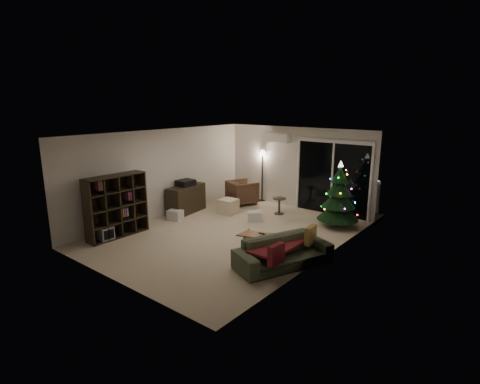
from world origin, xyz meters
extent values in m
plane|color=beige|center=(0.00, 0.00, 0.00)|extent=(6.50, 6.50, 0.00)
plane|color=white|center=(0.00, 0.00, 2.50)|extent=(6.50, 6.50, 0.00)
cube|color=silver|center=(0.00, 3.25, 1.25)|extent=(5.00, 0.02, 2.50)
cube|color=silver|center=(0.00, -3.25, 1.25)|extent=(5.00, 0.02, 2.50)
cube|color=silver|center=(-2.50, 0.00, 1.25)|extent=(0.02, 6.50, 2.50)
cube|color=silver|center=(2.50, 0.00, 1.25)|extent=(0.02, 6.50, 2.50)
cube|color=black|center=(1.20, 3.23, 1.05)|extent=(2.20, 0.02, 2.10)
cube|color=white|center=(-0.70, 3.13, 2.15)|extent=(0.90, 0.22, 0.28)
cube|color=#3F3833|center=(1.20, 3.75, -0.05)|extent=(2.60, 1.00, 0.10)
cube|color=white|center=(1.20, 4.15, 0.50)|extent=(2.20, 0.06, 1.00)
cube|color=black|center=(-2.25, 0.65, 0.41)|extent=(0.68, 1.37, 0.82)
cube|color=black|center=(-2.25, 0.65, 0.91)|extent=(0.42, 0.49, 0.17)
imported|color=#4A3721|center=(-1.54, 2.47, 0.39)|extent=(1.08, 1.10, 0.77)
cube|color=beige|center=(-1.20, 1.36, 0.22)|extent=(0.51, 0.51, 0.44)
cube|color=silver|center=(-1.95, -0.06, 0.14)|extent=(0.46, 0.39, 0.28)
cube|color=silver|center=(-0.14, 1.26, 0.13)|extent=(0.48, 0.47, 0.27)
cylinder|color=black|center=(0.01, 2.26, 0.24)|extent=(0.47, 0.47, 0.49)
cylinder|color=black|center=(-1.29, 3.22, 0.82)|extent=(0.26, 0.26, 1.63)
imported|color=#404C3A|center=(2.05, -0.73, 0.29)|extent=(1.50, 2.14, 0.58)
cube|color=maroon|center=(1.95, -0.73, 0.42)|extent=(0.62, 1.44, 0.05)
cube|color=#A98F48|center=(2.30, -0.08, 0.53)|extent=(0.15, 0.39, 0.38)
cube|color=maroon|center=(2.30, -1.38, 0.53)|extent=(0.14, 0.39, 0.38)
cube|color=black|center=(1.23, -0.33, 0.39)|extent=(0.15, 0.05, 0.02)
cube|color=slate|center=(1.48, -0.28, 0.39)|extent=(0.15, 0.09, 0.02)
cone|color=black|center=(1.84, 2.28, 0.88)|extent=(1.20, 1.20, 1.77)
camera|label=1|loc=(5.77, -6.76, 3.24)|focal=28.00mm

